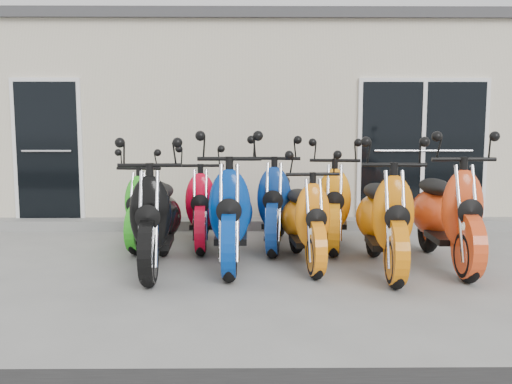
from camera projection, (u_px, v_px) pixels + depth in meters
ground at (256, 260)px, 6.81m from camera, size 80.00×80.00×0.00m
building at (254, 124)px, 11.78m from camera, size 14.00×6.00×3.20m
roof_cap at (254, 40)px, 11.57m from camera, size 14.20×6.20×0.16m
front_step at (255, 224)px, 8.81m from camera, size 14.00×0.40×0.15m
door_left at (48, 147)px, 8.78m from camera, size 1.07×0.08×2.22m
door_right at (422, 147)px, 8.84m from camera, size 2.02×0.08×2.22m
scooter_front_black at (156, 204)px, 6.30m from camera, size 0.83×2.06×1.50m
scooter_front_blue at (231, 198)px, 6.52m from camera, size 0.78×2.12×1.56m
scooter_front_orange_a at (305, 207)px, 6.54m from camera, size 0.83×1.88×1.35m
scooter_front_orange_b at (384, 204)px, 6.26m from camera, size 0.85×2.08×1.51m
scooter_front_red at (447, 198)px, 6.49m from camera, size 0.79×2.12×1.56m
scooter_back_green at (148, 196)px, 7.62m from camera, size 0.82×1.84×1.31m
scooter_back_red at (202, 195)px, 7.59m from camera, size 0.76×1.88×1.36m
scooter_back_blue at (277, 191)px, 7.51m from camera, size 0.95×2.08×1.49m
scooter_back_yellow at (334, 192)px, 7.55m from camera, size 0.98×2.04×1.45m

